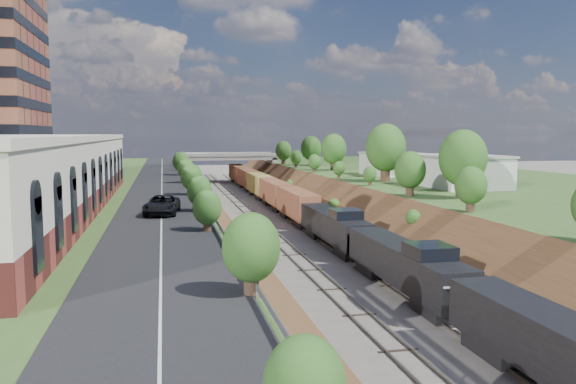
# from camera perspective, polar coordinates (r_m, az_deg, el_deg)

# --- Properties ---
(platform_left) EXTENTS (44.00, 180.00, 5.00)m
(platform_left) POSITION_cam_1_polar(r_m,az_deg,el_deg) (78.75, -25.50, -1.66)
(platform_left) COLOR #395824
(platform_left) RESTS_ON ground
(platform_right) EXTENTS (44.00, 180.00, 5.00)m
(platform_right) POSITION_cam_1_polar(r_m,az_deg,el_deg) (90.63, 19.69, -0.49)
(platform_right) COLOR #395824
(platform_right) RESTS_ON ground
(embankment_left) EXTENTS (10.00, 180.00, 10.00)m
(embankment_left) POSITION_cam_1_polar(r_m,az_deg,el_deg) (77.19, -9.26, -3.16)
(embankment_left) COLOR brown
(embankment_left) RESTS_ON ground
(embankment_right) EXTENTS (10.00, 180.00, 10.00)m
(embankment_right) POSITION_cam_1_polar(r_m,az_deg,el_deg) (81.43, 6.40, -2.65)
(embankment_right) COLOR brown
(embankment_right) RESTS_ON ground
(rail_left_track) EXTENTS (1.58, 180.00, 0.18)m
(rail_left_track) POSITION_cam_1_polar(r_m,az_deg,el_deg) (78.09, -3.09, -2.92)
(rail_left_track) COLOR gray
(rail_left_track) RESTS_ON ground
(rail_right_track) EXTENTS (1.58, 180.00, 0.18)m
(rail_right_track) POSITION_cam_1_polar(r_m,az_deg,el_deg) (79.10, 0.63, -2.80)
(rail_right_track) COLOR gray
(rail_right_track) RESTS_ON ground
(road) EXTENTS (8.00, 180.00, 0.10)m
(road) POSITION_cam_1_polar(r_m,az_deg,el_deg) (76.44, -12.70, 0.49)
(road) COLOR black
(road) RESTS_ON platform_left
(guardrail) EXTENTS (0.10, 171.00, 0.70)m
(guardrail) POSITION_cam_1_polar(r_m,az_deg,el_deg) (76.30, -9.63, 0.92)
(guardrail) COLOR #99999E
(guardrail) RESTS_ON platform_left
(commercial_building) EXTENTS (14.30, 62.30, 7.00)m
(commercial_building) POSITION_cam_1_polar(r_m,az_deg,el_deg) (55.71, -25.77, 1.61)
(commercial_building) COLOR maroon
(commercial_building) RESTS_ON platform_left
(overpass) EXTENTS (24.50, 8.30, 7.40)m
(overpass) POSITION_cam_1_polar(r_m,az_deg,el_deg) (139.14, -6.26, 2.97)
(overpass) COLOR gray
(overpass) RESTS_ON ground
(white_building_near) EXTENTS (9.00, 12.00, 4.00)m
(white_building_near) POSITION_cam_1_polar(r_m,az_deg,el_deg) (78.53, 17.04, 1.95)
(white_building_near) COLOR silver
(white_building_near) RESTS_ON platform_right
(white_building_far) EXTENTS (8.00, 10.00, 3.60)m
(white_building_far) POSITION_cam_1_polar(r_m,az_deg,el_deg) (98.04, 10.43, 2.75)
(white_building_far) COLOR silver
(white_building_far) RESTS_ON platform_right
(tree_right_large) EXTENTS (5.25, 5.25, 7.61)m
(tree_right_large) POSITION_cam_1_polar(r_m,az_deg,el_deg) (64.78, 17.34, 3.25)
(tree_right_large) COLOR #473323
(tree_right_large) RESTS_ON platform_right
(tree_left_crest) EXTENTS (2.45, 2.45, 3.55)m
(tree_left_crest) POSITION_cam_1_polar(r_m,az_deg,el_deg) (36.64, -7.04, -2.13)
(tree_left_crest) COLOR #473323
(tree_left_crest) RESTS_ON platform_left
(freight_train) EXTENTS (2.89, 132.09, 4.55)m
(freight_train) POSITION_cam_1_polar(r_m,az_deg,el_deg) (83.34, -0.11, -0.68)
(freight_train) COLOR black
(freight_train) RESTS_ON ground
(suv) EXTENTS (3.47, 6.25, 1.65)m
(suv) POSITION_cam_1_polar(r_m,az_deg,el_deg) (50.44, -12.68, -1.28)
(suv) COLOR black
(suv) RESTS_ON road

